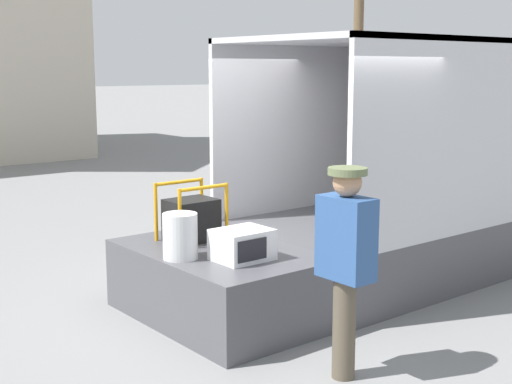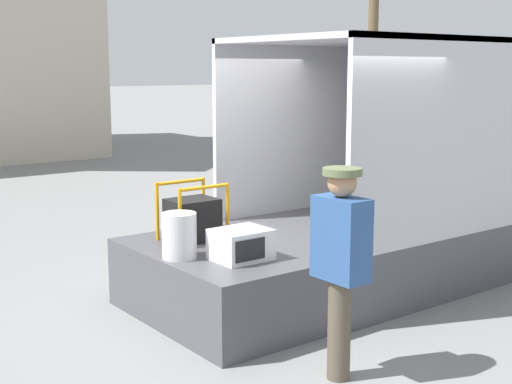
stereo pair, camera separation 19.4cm
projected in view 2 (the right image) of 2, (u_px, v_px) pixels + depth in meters
The scene contains 8 objects.
ground_plane at pixel (273, 303), 7.35m from camera, with size 160.00×160.00×0.00m, color gray.
box_truck at pixel (493, 177), 9.38m from camera, with size 6.03×2.16×2.71m.
tailgate_deck at pixel (219, 283), 6.89m from camera, with size 1.34×2.06×0.69m, color #4C4C51.
microwave at pixel (241, 245), 6.42m from camera, with size 0.49×0.42×0.28m.
portable_generator at pixel (194, 218), 7.15m from camera, with size 0.59×0.48×0.59m.
orange_bucket at pixel (179, 236), 6.47m from camera, with size 0.32×0.32×0.42m.
worker_person at pixel (341, 252), 5.40m from camera, with size 0.30×0.44×1.66m.
utility_pole at pixel (374, 2), 19.69m from camera, with size 1.80×0.28×8.09m.
Camera 2 is at (-4.39, -5.51, 2.40)m, focal length 50.00 mm.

